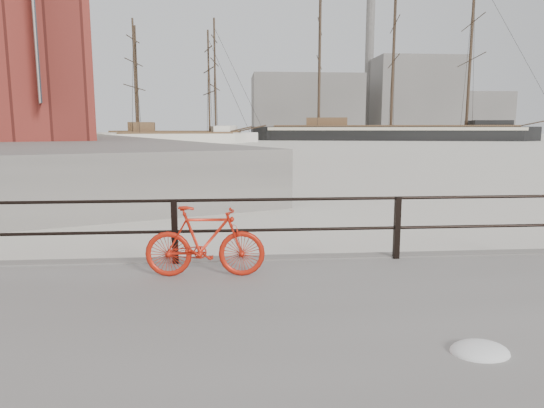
# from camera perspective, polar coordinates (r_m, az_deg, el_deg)

# --- Properties ---
(ground) EXTENTS (400.00, 400.00, 0.00)m
(ground) POSITION_cam_1_polar(r_m,az_deg,el_deg) (8.32, 13.92, -8.26)
(ground) COLOR white
(ground) RESTS_ON ground
(guardrail) EXTENTS (28.00, 0.10, 1.00)m
(guardrail) POSITION_cam_1_polar(r_m,az_deg,el_deg) (7.98, 14.49, -2.72)
(guardrail) COLOR black
(guardrail) RESTS_ON promenade
(bicycle) EXTENTS (1.68, 0.34, 1.01)m
(bicycle) POSITION_cam_1_polar(r_m,az_deg,el_deg) (6.85, -7.89, -4.39)
(bicycle) COLOR red
(bicycle) RESTS_ON promenade
(barque_black) EXTENTS (66.87, 34.53, 35.85)m
(barque_black) POSITION_cam_1_polar(r_m,az_deg,el_deg) (101.49, 13.75, 7.29)
(barque_black) COLOR black
(barque_black) RESTS_ON ground
(schooner_mid) EXTENTS (32.09, 15.92, 22.12)m
(schooner_mid) POSITION_cam_1_polar(r_m,az_deg,el_deg) (88.96, -11.13, 7.18)
(schooner_mid) COLOR silver
(schooner_mid) RESTS_ON ground
(schooner_left) EXTENTS (26.56, 16.37, 18.73)m
(schooner_left) POSITION_cam_1_polar(r_m,az_deg,el_deg) (80.17, -11.28, 7.01)
(schooner_left) COLOR silver
(schooner_left) RESTS_ON ground
(industrial_west) EXTENTS (32.00, 18.00, 18.00)m
(industrial_west) POSITION_cam_1_polar(r_m,az_deg,el_deg) (149.39, 3.98, 11.41)
(industrial_west) COLOR gray
(industrial_west) RESTS_ON ground
(industrial_mid) EXTENTS (26.00, 20.00, 24.00)m
(industrial_mid) POSITION_cam_1_polar(r_m,az_deg,el_deg) (163.32, 16.22, 11.92)
(industrial_mid) COLOR gray
(industrial_mid) RESTS_ON ground
(industrial_east) EXTENTS (20.00, 16.00, 14.00)m
(industrial_east) POSITION_cam_1_polar(r_m,az_deg,el_deg) (177.01, 22.63, 9.72)
(industrial_east) COLOR gray
(industrial_east) RESTS_ON ground
(smokestack) EXTENTS (2.80, 2.80, 44.00)m
(smokestack) POSITION_cam_1_polar(r_m,az_deg,el_deg) (164.89, 11.35, 15.56)
(smokestack) COLOR gray
(smokestack) RESTS_ON ground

